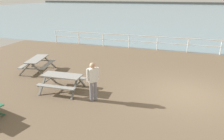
{
  "coord_description": "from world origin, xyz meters",
  "views": [
    {
      "loc": [
        -0.51,
        -9.27,
        4.23
      ],
      "look_at": [
        -3.52,
        -0.09,
        0.8
      ],
      "focal_mm": 34.44,
      "sensor_mm": 36.0,
      "label": 1
    }
  ],
  "objects": [
    {
      "name": "seaward_railing",
      "position": [
        -0.0,
        7.75,
        0.76
      ],
      "size": [
        23.07,
        0.07,
        1.08
      ],
      "color": "white",
      "rests_on": "ground"
    },
    {
      "name": "visitor",
      "position": [
        -3.77,
        -1.82,
        0.95
      ],
      "size": [
        0.39,
        0.41,
        1.66
      ],
      "rotation": [
        0.0,
        0.0,
        5.52
      ],
      "color": "slate",
      "rests_on": "ground"
    },
    {
      "name": "sea_band",
      "position": [
        0.0,
        52.75,
        0.0
      ],
      "size": [
        142.0,
        90.0,
        0.01
      ],
      "primitive_type": "cube",
      "color": "gray",
      "rests_on": "ground"
    },
    {
      "name": "picnic_table_mid_centre",
      "position": [
        -8.21,
        0.51,
        0.58
      ],
      "size": [
        1.87,
        2.09,
        0.8
      ],
      "rotation": [
        0.0,
        0.0,
        1.8
      ],
      "color": "gray",
      "rests_on": "ground"
    },
    {
      "name": "distant_shoreline",
      "position": [
        0.0,
        95.75,
        0.0
      ],
      "size": [
        142.0,
        6.0,
        1.8
      ],
      "primitive_type": "cube",
      "color": "#4C4C47",
      "rests_on": "ground"
    },
    {
      "name": "picnic_table_near_left",
      "position": [
        -5.5,
        -1.35,
        0.58
      ],
      "size": [
        1.87,
        1.62,
        0.8
      ],
      "rotation": [
        0.0,
        0.0,
        0.05
      ],
      "color": "gray",
      "rests_on": "ground"
    },
    {
      "name": "ground_plane",
      "position": [
        0.0,
        0.0,
        -0.1
      ],
      "size": [
        30.0,
        24.0,
        0.2
      ],
      "primitive_type": "cube",
      "color": "brown"
    }
  ]
}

